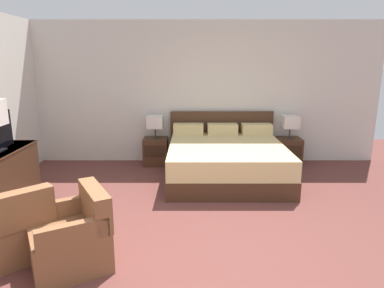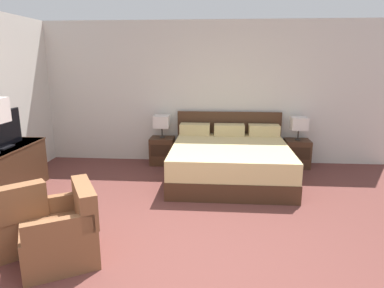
{
  "view_description": "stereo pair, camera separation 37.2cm",
  "coord_description": "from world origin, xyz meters",
  "px_view_note": "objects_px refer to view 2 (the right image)",
  "views": [
    {
      "loc": [
        -0.01,
        -2.86,
        1.95
      ],
      "look_at": [
        -0.02,
        2.06,
        0.75
      ],
      "focal_mm": 32.0,
      "sensor_mm": 36.0,
      "label": 1
    },
    {
      "loc": [
        0.36,
        -2.85,
        1.95
      ],
      "look_at": [
        -0.02,
        2.06,
        0.75
      ],
      "focal_mm": 32.0,
      "sensor_mm": 36.0,
      "label": 2
    }
  ],
  "objects_px": {
    "nightstand_left": "(162,151)",
    "tv": "(1,130)",
    "bed": "(230,160)",
    "table_lamp_right": "(299,124)",
    "dresser": "(9,170)",
    "armchair_by_window": "(8,224)",
    "table_lamp_left": "(162,122)",
    "armchair_companion": "(63,233)",
    "nightstand_right": "(297,153)"
  },
  "relations": [
    {
      "from": "table_lamp_left",
      "to": "armchair_companion",
      "type": "distance_m",
      "value": 3.43
    },
    {
      "from": "bed",
      "to": "table_lamp_right",
      "type": "bearing_deg",
      "value": 30.8
    },
    {
      "from": "armchair_companion",
      "to": "nightstand_right",
      "type": "bearing_deg",
      "value": 48.2
    },
    {
      "from": "nightstand_left",
      "to": "bed",
      "type": "bearing_deg",
      "value": -30.75
    },
    {
      "from": "nightstand_left",
      "to": "table_lamp_left",
      "type": "distance_m",
      "value": 0.57
    },
    {
      "from": "table_lamp_right",
      "to": "armchair_companion",
      "type": "distance_m",
      "value": 4.53
    },
    {
      "from": "armchair_companion",
      "to": "bed",
      "type": "bearing_deg",
      "value": 56.41
    },
    {
      "from": "nightstand_left",
      "to": "tv",
      "type": "bearing_deg",
      "value": -138.5
    },
    {
      "from": "nightstand_left",
      "to": "tv",
      "type": "height_order",
      "value": "tv"
    },
    {
      "from": "bed",
      "to": "armchair_companion",
      "type": "xyz_separation_m",
      "value": [
        -1.72,
        -2.59,
        -0.03
      ]
    },
    {
      "from": "armchair_by_window",
      "to": "nightstand_right",
      "type": "bearing_deg",
      "value": 41.19
    },
    {
      "from": "bed",
      "to": "armchair_companion",
      "type": "height_order",
      "value": "bed"
    },
    {
      "from": "armchair_by_window",
      "to": "table_lamp_right",
      "type": "bearing_deg",
      "value": 41.2
    },
    {
      "from": "table_lamp_left",
      "to": "dresser",
      "type": "relative_size",
      "value": 0.31
    },
    {
      "from": "armchair_by_window",
      "to": "armchair_companion",
      "type": "bearing_deg",
      "value": -12.84
    },
    {
      "from": "table_lamp_left",
      "to": "table_lamp_right",
      "type": "bearing_deg",
      "value": 0.0
    },
    {
      "from": "table_lamp_left",
      "to": "armchair_companion",
      "type": "xyz_separation_m",
      "value": [
        -0.45,
        -3.35,
        -0.54
      ]
    },
    {
      "from": "table_lamp_right",
      "to": "dresser",
      "type": "bearing_deg",
      "value": -159.28
    },
    {
      "from": "tv",
      "to": "table_lamp_left",
      "type": "bearing_deg",
      "value": 41.52
    },
    {
      "from": "dresser",
      "to": "armchair_by_window",
      "type": "xyz_separation_m",
      "value": [
        0.9,
        -1.48,
        -0.09
      ]
    },
    {
      "from": "table_lamp_right",
      "to": "armchair_companion",
      "type": "relative_size",
      "value": 0.46
    },
    {
      "from": "table_lamp_right",
      "to": "tv",
      "type": "xyz_separation_m",
      "value": [
        -4.56,
        -1.78,
        0.16
      ]
    },
    {
      "from": "table_lamp_left",
      "to": "nightstand_left",
      "type": "bearing_deg",
      "value": -90.0
    },
    {
      "from": "nightstand_left",
      "to": "dresser",
      "type": "height_order",
      "value": "dresser"
    },
    {
      "from": "tv",
      "to": "armchair_by_window",
      "type": "relative_size",
      "value": 0.93
    },
    {
      "from": "tv",
      "to": "armchair_companion",
      "type": "xyz_separation_m",
      "value": [
        1.56,
        -1.57,
        -0.7
      ]
    },
    {
      "from": "table_lamp_right",
      "to": "armchair_by_window",
      "type": "xyz_separation_m",
      "value": [
        -3.66,
        -3.2,
        -0.54
      ]
    },
    {
      "from": "armchair_by_window",
      "to": "armchair_companion",
      "type": "relative_size",
      "value": 1.03
    },
    {
      "from": "dresser",
      "to": "nightstand_right",
      "type": "bearing_deg",
      "value": 20.71
    },
    {
      "from": "dresser",
      "to": "armchair_by_window",
      "type": "distance_m",
      "value": 1.73
    },
    {
      "from": "bed",
      "to": "armchair_by_window",
      "type": "xyz_separation_m",
      "value": [
        -2.38,
        -2.44,
        -0.03
      ]
    },
    {
      "from": "bed",
      "to": "table_lamp_right",
      "type": "height_order",
      "value": "bed"
    },
    {
      "from": "dresser",
      "to": "tv",
      "type": "relative_size",
      "value": 1.51
    },
    {
      "from": "bed",
      "to": "armchair_companion",
      "type": "relative_size",
      "value": 2.21
    },
    {
      "from": "nightstand_left",
      "to": "armchair_by_window",
      "type": "distance_m",
      "value": 3.39
    },
    {
      "from": "bed",
      "to": "table_lamp_left",
      "type": "relative_size",
      "value": 4.83
    },
    {
      "from": "nightstand_right",
      "to": "nightstand_left",
      "type": "bearing_deg",
      "value": 180.0
    },
    {
      "from": "nightstand_right",
      "to": "table_lamp_left",
      "type": "distance_m",
      "value": 2.61
    },
    {
      "from": "bed",
      "to": "table_lamp_left",
      "type": "distance_m",
      "value": 1.57
    },
    {
      "from": "tv",
      "to": "nightstand_left",
      "type": "bearing_deg",
      "value": 41.5
    },
    {
      "from": "dresser",
      "to": "armchair_companion",
      "type": "relative_size",
      "value": 1.46
    },
    {
      "from": "nightstand_left",
      "to": "dresser",
      "type": "bearing_deg",
      "value": -139.42
    },
    {
      "from": "table_lamp_left",
      "to": "armchair_by_window",
      "type": "bearing_deg",
      "value": -109.11
    },
    {
      "from": "table_lamp_right",
      "to": "tv",
      "type": "distance_m",
      "value": 4.9
    },
    {
      "from": "table_lamp_right",
      "to": "armchair_companion",
      "type": "height_order",
      "value": "table_lamp_right"
    },
    {
      "from": "table_lamp_left",
      "to": "armchair_companion",
      "type": "height_order",
      "value": "table_lamp_left"
    },
    {
      "from": "table_lamp_right",
      "to": "dresser",
      "type": "distance_m",
      "value": 4.9
    },
    {
      "from": "dresser",
      "to": "armchair_companion",
      "type": "xyz_separation_m",
      "value": [
        1.56,
        -1.63,
        -0.09
      ]
    },
    {
      "from": "table_lamp_left",
      "to": "armchair_companion",
      "type": "relative_size",
      "value": 0.46
    },
    {
      "from": "nightstand_right",
      "to": "tv",
      "type": "height_order",
      "value": "tv"
    }
  ]
}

